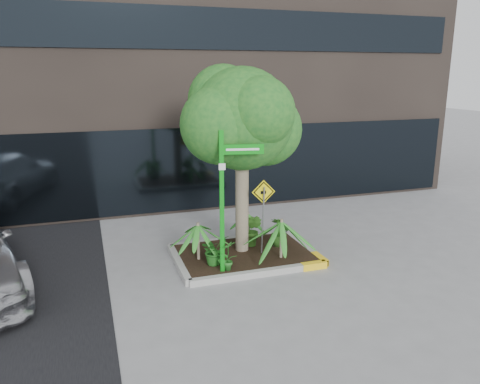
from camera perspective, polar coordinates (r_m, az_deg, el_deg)
name	(u,v)px	position (r m, az deg, el deg)	size (l,w,h in m)	color
ground	(240,264)	(11.07, 0.05, -8.75)	(80.00, 80.00, 0.00)	gray
planter	(246,254)	(11.34, 0.73, -7.62)	(3.35, 2.36, 0.15)	#9E9E99
tree	(242,119)	(10.76, 0.22, 8.89)	(3.03, 2.69, 4.54)	gray
palm_front	(282,222)	(10.79, 5.09, -3.61)	(1.05, 1.05, 1.17)	gray
palm_left	(198,225)	(10.70, -5.16, -4.05)	(1.00, 1.00, 1.11)	gray
palm_back	(248,214)	(12.04, 0.95, -2.67)	(0.81, 0.81, 0.90)	gray
shrub_a	(214,250)	(10.58, -3.17, -7.07)	(0.60, 0.60, 0.67)	#1E5F1B
shrub_b	(279,232)	(11.68, 4.76, -4.84)	(0.41, 0.41, 0.73)	#285A1B
shrub_c	(228,255)	(10.26, -1.48, -7.68)	(0.36, 0.36, 0.69)	#21641F
shrub_d	(253,230)	(11.59, 1.55, -4.67)	(0.45, 0.45, 0.83)	#285618
street_sign_post	(224,188)	(9.82, -1.92, 0.47)	(0.94, 1.06, 3.22)	#0D8F15
cattle_sign	(263,205)	(10.83, 2.85, -1.56)	(0.56, 0.21, 1.81)	slate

